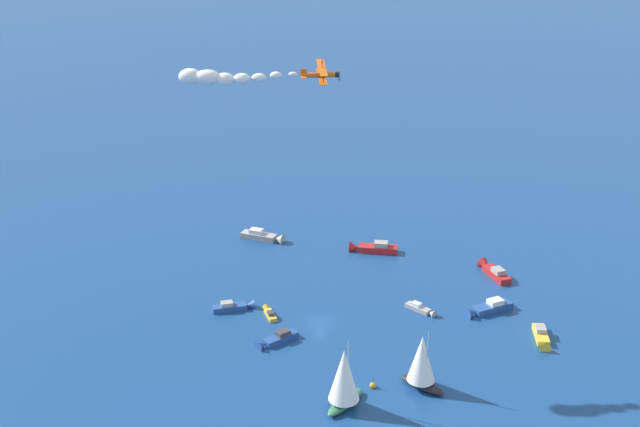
{
  "coord_description": "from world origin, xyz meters",
  "views": [
    {
      "loc": [
        132.61,
        -36.48,
        77.93
      ],
      "look_at": [
        0.0,
        0.0,
        22.87
      ],
      "focal_mm": 45.29,
      "sensor_mm": 36.0,
      "label": 1
    }
  ],
  "objects_px": {
    "marker_buoy": "(373,385)",
    "wingwalker_lead": "(322,62)",
    "motorboat_near_centre": "(264,237)",
    "motorboat_mid_cluster": "(269,313)",
    "sailboat_far_port": "(344,378)",
    "motorboat_trailing": "(422,309)",
    "sailboat_outer_ring_c": "(422,361)",
    "motorboat_outer_ring_a": "(275,340)",
    "biplane_lead": "(322,74)",
    "motorboat_ahead": "(542,338)",
    "motorboat_far_stbd": "(235,306)",
    "motorboat_inshore": "(486,308)",
    "motorboat_offshore": "(371,248)",
    "motorboat_outer_ring_b": "(493,271)"
  },
  "relations": [
    {
      "from": "sailboat_far_port",
      "to": "motorboat_far_stbd",
      "type": "bearing_deg",
      "value": -162.92
    },
    {
      "from": "motorboat_near_centre",
      "to": "motorboat_mid_cluster",
      "type": "bearing_deg",
      "value": -10.25
    },
    {
      "from": "motorboat_near_centre",
      "to": "wingwalker_lead",
      "type": "height_order",
      "value": "wingwalker_lead"
    },
    {
      "from": "sailboat_outer_ring_c",
      "to": "motorboat_outer_ring_a",
      "type": "bearing_deg",
      "value": -135.04
    },
    {
      "from": "motorboat_outer_ring_b",
      "to": "marker_buoy",
      "type": "height_order",
      "value": "motorboat_outer_ring_b"
    },
    {
      "from": "biplane_lead",
      "to": "wingwalker_lead",
      "type": "height_order",
      "value": "wingwalker_lead"
    },
    {
      "from": "motorboat_near_centre",
      "to": "motorboat_outer_ring_b",
      "type": "distance_m",
      "value": 54.6
    },
    {
      "from": "motorboat_near_centre",
      "to": "wingwalker_lead",
      "type": "relative_size",
      "value": 6.65
    },
    {
      "from": "sailboat_outer_ring_c",
      "to": "motorboat_near_centre",
      "type": "bearing_deg",
      "value": -169.3
    },
    {
      "from": "motorboat_ahead",
      "to": "sailboat_outer_ring_c",
      "type": "relative_size",
      "value": 0.8
    },
    {
      "from": "marker_buoy",
      "to": "biplane_lead",
      "type": "bearing_deg",
      "value": -173.94
    },
    {
      "from": "sailboat_far_port",
      "to": "motorboat_inshore",
      "type": "height_order",
      "value": "sailboat_far_port"
    },
    {
      "from": "motorboat_ahead",
      "to": "motorboat_near_centre",
      "type": "bearing_deg",
      "value": -146.01
    },
    {
      "from": "motorboat_offshore",
      "to": "motorboat_mid_cluster",
      "type": "distance_m",
      "value": 37.47
    },
    {
      "from": "motorboat_mid_cluster",
      "to": "motorboat_outer_ring_a",
      "type": "bearing_deg",
      "value": -5.85
    },
    {
      "from": "motorboat_trailing",
      "to": "motorboat_outer_ring_a",
      "type": "distance_m",
      "value": 30.96
    },
    {
      "from": "motorboat_ahead",
      "to": "motorboat_far_stbd",
      "type": "bearing_deg",
      "value": -117.19
    },
    {
      "from": "sailboat_far_port",
      "to": "motorboat_inshore",
      "type": "distance_m",
      "value": 43.36
    },
    {
      "from": "motorboat_inshore",
      "to": "motorboat_outer_ring_b",
      "type": "xyz_separation_m",
      "value": [
        -15.18,
        9.07,
        -0.02
      ]
    },
    {
      "from": "motorboat_ahead",
      "to": "motorboat_outer_ring_a",
      "type": "xyz_separation_m",
      "value": [
        -12.48,
        -48.04,
        -0.01
      ]
    },
    {
      "from": "motorboat_far_stbd",
      "to": "motorboat_trailing",
      "type": "bearing_deg",
      "value": 73.16
    },
    {
      "from": "motorboat_far_stbd",
      "to": "motorboat_outer_ring_a",
      "type": "xyz_separation_m",
      "value": [
        14.76,
        5.0,
        0.02
      ]
    },
    {
      "from": "motorboat_offshore",
      "to": "motorboat_inshore",
      "type": "bearing_deg",
      "value": 20.62
    },
    {
      "from": "motorboat_far_stbd",
      "to": "motorboat_ahead",
      "type": "height_order",
      "value": "motorboat_ahead"
    },
    {
      "from": "motorboat_ahead",
      "to": "motorboat_outer_ring_a",
      "type": "bearing_deg",
      "value": -104.56
    },
    {
      "from": "motorboat_inshore",
      "to": "wingwalker_lead",
      "type": "xyz_separation_m",
      "value": [
        -4.2,
        -32.84,
        49.99
      ]
    },
    {
      "from": "motorboat_offshore",
      "to": "biplane_lead",
      "type": "height_order",
      "value": "biplane_lead"
    },
    {
      "from": "motorboat_trailing",
      "to": "wingwalker_lead",
      "type": "bearing_deg",
      "value": -91.68
    },
    {
      "from": "motorboat_outer_ring_a",
      "to": "marker_buoy",
      "type": "height_order",
      "value": "marker_buoy"
    },
    {
      "from": "marker_buoy",
      "to": "motorboat_far_stbd",
      "type": "bearing_deg",
      "value": -151.92
    },
    {
      "from": "motorboat_outer_ring_b",
      "to": "motorboat_near_centre",
      "type": "bearing_deg",
      "value": -125.62
    },
    {
      "from": "motorboat_inshore",
      "to": "motorboat_ahead",
      "type": "distance_m",
      "value": 13.78
    },
    {
      "from": "sailboat_outer_ring_c",
      "to": "motorboat_far_stbd",
      "type": "bearing_deg",
      "value": -144.14
    },
    {
      "from": "motorboat_trailing",
      "to": "motorboat_outer_ring_b",
      "type": "bearing_deg",
      "value": 118.43
    },
    {
      "from": "motorboat_trailing",
      "to": "marker_buoy",
      "type": "distance_m",
      "value": 28.76
    },
    {
      "from": "motorboat_inshore",
      "to": "wingwalker_lead",
      "type": "relative_size",
      "value": 7.02
    },
    {
      "from": "motorboat_inshore",
      "to": "biplane_lead",
      "type": "distance_m",
      "value": 58.21
    },
    {
      "from": "motorboat_trailing",
      "to": "marker_buoy",
      "type": "relative_size",
      "value": 3.16
    },
    {
      "from": "motorboat_mid_cluster",
      "to": "sailboat_outer_ring_c",
      "type": "xyz_separation_m",
      "value": [
        31.27,
        19.46,
        4.6
      ]
    },
    {
      "from": "sailboat_far_port",
      "to": "motorboat_far_stbd",
      "type": "distance_m",
      "value": 39.2
    },
    {
      "from": "sailboat_far_port",
      "to": "motorboat_trailing",
      "type": "relative_size",
      "value": 1.79
    },
    {
      "from": "motorboat_outer_ring_b",
      "to": "motorboat_trailing",
      "type": "bearing_deg",
      "value": -61.57
    },
    {
      "from": "sailboat_far_port",
      "to": "motorboat_outer_ring_b",
      "type": "xyz_separation_m",
      "value": [
        -37.96,
        45.68,
        -4.63
      ]
    },
    {
      "from": "motorboat_far_stbd",
      "to": "sailboat_outer_ring_c",
      "type": "distance_m",
      "value": 43.84
    },
    {
      "from": "marker_buoy",
      "to": "wingwalker_lead",
      "type": "distance_m",
      "value": 55.49
    },
    {
      "from": "biplane_lead",
      "to": "motorboat_mid_cluster",
      "type": "bearing_deg",
      "value": -121.86
    },
    {
      "from": "motorboat_trailing",
      "to": "motorboat_outer_ring_a",
      "type": "xyz_separation_m",
      "value": [
        3.95,
        -30.71,
        0.14
      ]
    },
    {
      "from": "motorboat_trailing",
      "to": "wingwalker_lead",
      "type": "height_order",
      "value": "wingwalker_lead"
    },
    {
      "from": "motorboat_far_stbd",
      "to": "motorboat_outer_ring_b",
      "type": "height_order",
      "value": "motorboat_outer_ring_b"
    },
    {
      "from": "motorboat_outer_ring_b",
      "to": "biplane_lead",
      "type": "height_order",
      "value": "biplane_lead"
    }
  ]
}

